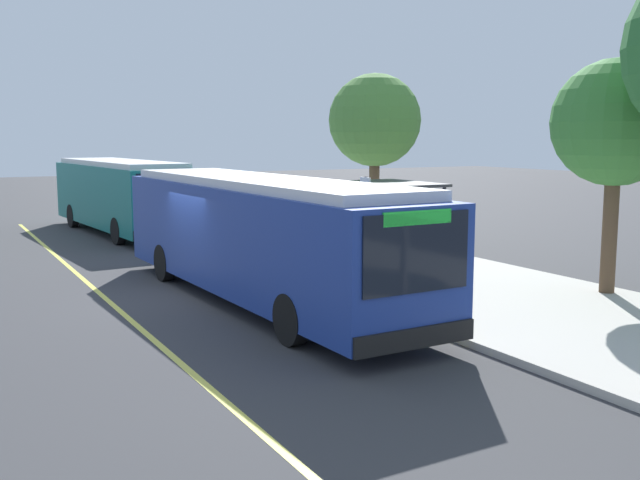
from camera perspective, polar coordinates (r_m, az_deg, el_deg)
The scene contains 11 objects.
ground_plane at distance 18.56m, azimuth -9.20°, elevation -4.20°, with size 120.00×120.00×0.00m, color #38383A.
sidewalk_curb at distance 21.24m, azimuth 6.26°, elevation -2.39°, with size 44.00×6.40×0.15m, color #B7B2A8.
lane_stripe_center at distance 17.97m, azimuth -15.85°, elevation -4.79°, with size 36.00×0.14×0.01m, color #E0D64C.
transit_bus_main at distance 17.37m, azimuth -4.65°, elevation 0.46°, with size 12.08×2.99×2.95m.
transit_bus_second at distance 30.85m, azimuth -15.20°, elevation 3.50°, with size 10.41×3.36×2.95m.
bus_shelter at distance 21.14m, azimuth 6.08°, elevation 2.61°, with size 2.90×1.60×2.48m.
waiting_bench at distance 21.41m, azimuth 6.04°, elevation -0.79°, with size 1.60×0.48×0.95m.
route_sign_post at distance 17.78m, azimuth 3.54°, elevation 1.75°, with size 0.44×0.08×2.80m.
pedestrian_commuter at distance 21.92m, azimuth -2.00°, elevation 0.74°, with size 0.24×0.40×1.69m.
street_tree_upstreet at distance 18.82m, azimuth 21.97°, elevation 8.35°, with size 3.00×3.00×5.58m.
street_tree_downstreet at distance 25.58m, azimuth 4.28°, elevation 9.19°, with size 3.18×3.18×5.90m.
Camera 1 is at (17.15, -5.93, 3.89)m, focal length 41.23 mm.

